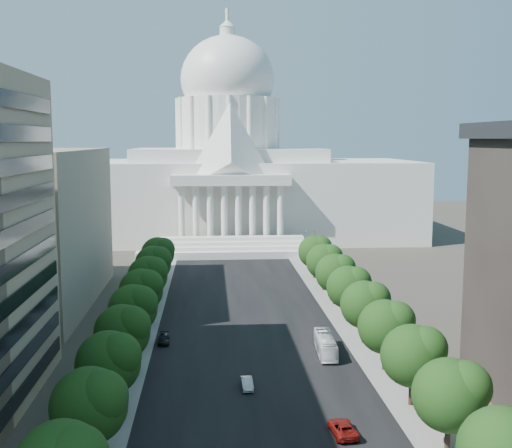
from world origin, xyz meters
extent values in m
cube|color=black|center=(0.00, 90.00, 0.00)|extent=(30.00, 260.00, 0.01)
cube|color=gray|center=(-19.00, 90.00, 0.00)|extent=(8.00, 260.00, 0.02)
cube|color=gray|center=(19.00, 90.00, 0.00)|extent=(8.00, 260.00, 0.02)
cube|color=white|center=(0.00, 185.00, 12.50)|extent=(120.00, 50.00, 25.00)
cube|color=white|center=(0.00, 185.00, 27.00)|extent=(60.00, 40.00, 4.00)
cube|color=white|center=(0.00, 158.00, 20.50)|extent=(34.00, 8.00, 3.00)
cylinder|color=white|center=(0.00, 185.00, 37.00)|extent=(32.00, 32.00, 16.00)
ellipsoid|color=white|center=(0.00, 185.00, 51.00)|extent=(30.00, 30.00, 27.60)
cylinder|color=white|center=(0.00, 185.00, 64.00)|extent=(4.80, 4.80, 7.00)
cone|color=white|center=(0.00, 185.00, 68.50)|extent=(5.20, 5.20, 2.50)
cylinder|color=white|center=(0.00, 185.00, 71.00)|extent=(1.20, 1.20, 4.00)
sphere|color=black|center=(-18.00, 36.00, 6.17)|extent=(7.60, 7.60, 7.60)
sphere|color=black|center=(-16.67, 35.24, 7.31)|extent=(5.32, 5.32, 5.32)
cylinder|color=#33261C|center=(-18.00, 48.00, 1.47)|extent=(0.56, 0.56, 2.94)
sphere|color=black|center=(-18.00, 48.00, 6.17)|extent=(7.60, 7.60, 7.60)
sphere|color=black|center=(-16.67, 47.24, 7.31)|extent=(5.32, 5.32, 5.32)
cylinder|color=#33261C|center=(-18.00, 60.00, 1.47)|extent=(0.56, 0.56, 2.94)
sphere|color=black|center=(-18.00, 60.00, 6.17)|extent=(7.60, 7.60, 7.60)
sphere|color=black|center=(-16.67, 59.24, 7.31)|extent=(5.32, 5.32, 5.32)
cylinder|color=#33261C|center=(-18.00, 72.00, 1.47)|extent=(0.56, 0.56, 2.94)
sphere|color=black|center=(-18.00, 72.00, 6.17)|extent=(7.60, 7.60, 7.60)
sphere|color=black|center=(-16.67, 71.24, 7.31)|extent=(5.32, 5.32, 5.32)
cylinder|color=#33261C|center=(-18.00, 84.00, 1.47)|extent=(0.56, 0.56, 2.94)
sphere|color=black|center=(-18.00, 84.00, 6.17)|extent=(7.60, 7.60, 7.60)
sphere|color=black|center=(-16.67, 83.24, 7.31)|extent=(5.32, 5.32, 5.32)
cylinder|color=#33261C|center=(-18.00, 96.00, 1.47)|extent=(0.56, 0.56, 2.94)
sphere|color=black|center=(-18.00, 96.00, 6.17)|extent=(7.60, 7.60, 7.60)
sphere|color=black|center=(-16.67, 95.24, 7.31)|extent=(5.32, 5.32, 5.32)
cylinder|color=#33261C|center=(-18.00, 108.00, 1.47)|extent=(0.56, 0.56, 2.94)
sphere|color=black|center=(-18.00, 108.00, 6.17)|extent=(7.60, 7.60, 7.60)
sphere|color=black|center=(-16.67, 107.24, 7.31)|extent=(5.32, 5.32, 5.32)
cylinder|color=#33261C|center=(-18.00, 120.00, 1.47)|extent=(0.56, 0.56, 2.94)
sphere|color=black|center=(-18.00, 120.00, 6.17)|extent=(7.60, 7.60, 7.60)
sphere|color=black|center=(-16.67, 119.24, 7.31)|extent=(5.32, 5.32, 5.32)
cylinder|color=#33261C|center=(18.00, 36.00, 1.47)|extent=(0.56, 0.56, 2.94)
sphere|color=black|center=(18.00, 36.00, 6.17)|extent=(7.60, 7.60, 7.60)
sphere|color=black|center=(19.33, 35.24, 7.31)|extent=(5.32, 5.32, 5.32)
cylinder|color=#33261C|center=(18.00, 48.00, 1.47)|extent=(0.56, 0.56, 2.94)
sphere|color=black|center=(18.00, 48.00, 6.17)|extent=(7.60, 7.60, 7.60)
sphere|color=black|center=(19.33, 47.24, 7.31)|extent=(5.32, 5.32, 5.32)
cylinder|color=#33261C|center=(18.00, 60.00, 1.47)|extent=(0.56, 0.56, 2.94)
sphere|color=black|center=(18.00, 60.00, 6.17)|extent=(7.60, 7.60, 7.60)
sphere|color=black|center=(19.33, 59.24, 7.31)|extent=(5.32, 5.32, 5.32)
cylinder|color=#33261C|center=(18.00, 72.00, 1.47)|extent=(0.56, 0.56, 2.94)
sphere|color=black|center=(18.00, 72.00, 6.17)|extent=(7.60, 7.60, 7.60)
sphere|color=black|center=(19.33, 71.24, 7.31)|extent=(5.32, 5.32, 5.32)
cylinder|color=#33261C|center=(18.00, 84.00, 1.47)|extent=(0.56, 0.56, 2.94)
sphere|color=black|center=(18.00, 84.00, 6.17)|extent=(7.60, 7.60, 7.60)
sphere|color=black|center=(19.33, 83.24, 7.31)|extent=(5.32, 5.32, 5.32)
cylinder|color=#33261C|center=(18.00, 96.00, 1.47)|extent=(0.56, 0.56, 2.94)
sphere|color=black|center=(18.00, 96.00, 6.17)|extent=(7.60, 7.60, 7.60)
sphere|color=black|center=(19.33, 95.24, 7.31)|extent=(5.32, 5.32, 5.32)
cylinder|color=#33261C|center=(18.00, 108.00, 1.47)|extent=(0.56, 0.56, 2.94)
sphere|color=black|center=(18.00, 108.00, 6.17)|extent=(7.60, 7.60, 7.60)
sphere|color=black|center=(19.33, 107.24, 7.31)|extent=(5.32, 5.32, 5.32)
cylinder|color=#33261C|center=(18.00, 120.00, 1.47)|extent=(0.56, 0.56, 2.94)
sphere|color=black|center=(18.00, 120.00, 6.17)|extent=(7.60, 7.60, 7.60)
sphere|color=black|center=(19.33, 119.24, 7.31)|extent=(5.32, 5.32, 5.32)
cylinder|color=gray|center=(20.50, 35.00, 4.50)|extent=(0.18, 0.18, 9.00)
cylinder|color=gray|center=(19.30, 35.00, 8.80)|extent=(2.40, 0.14, 0.14)
sphere|color=gray|center=(18.20, 35.00, 8.70)|extent=(0.44, 0.44, 0.44)
cylinder|color=gray|center=(20.50, 60.00, 4.50)|extent=(0.18, 0.18, 9.00)
cylinder|color=gray|center=(19.30, 60.00, 8.80)|extent=(2.40, 0.14, 0.14)
sphere|color=gray|center=(18.20, 60.00, 8.70)|extent=(0.44, 0.44, 0.44)
cylinder|color=gray|center=(20.50, 85.00, 4.50)|extent=(0.18, 0.18, 9.00)
cylinder|color=gray|center=(19.30, 85.00, 8.80)|extent=(2.40, 0.14, 0.14)
sphere|color=gray|center=(18.20, 85.00, 8.70)|extent=(0.44, 0.44, 0.44)
cylinder|color=gray|center=(20.50, 110.00, 4.50)|extent=(0.18, 0.18, 9.00)
cylinder|color=gray|center=(19.30, 110.00, 8.80)|extent=(2.40, 0.14, 0.14)
sphere|color=gray|center=(18.20, 110.00, 8.70)|extent=(0.44, 0.44, 0.44)
cylinder|color=gray|center=(20.50, 135.00, 4.50)|extent=(0.18, 0.18, 9.00)
cylinder|color=gray|center=(19.30, 135.00, 8.80)|extent=(2.40, 0.14, 0.14)
sphere|color=gray|center=(18.20, 135.00, 8.70)|extent=(0.44, 0.44, 0.44)
imported|color=#B1B3B9|center=(-1.50, 54.49, 0.67)|extent=(1.63, 4.16, 1.35)
imported|color=maroon|center=(8.15, 40.67, 0.75)|extent=(2.89, 5.55, 1.49)
imported|color=black|center=(-13.50, 73.91, 0.65)|extent=(2.00, 4.53, 1.29)
imported|color=white|center=(11.01, 67.02, 1.45)|extent=(3.01, 10.54, 2.90)
camera|label=1|loc=(-6.06, -24.57, 31.91)|focal=45.00mm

